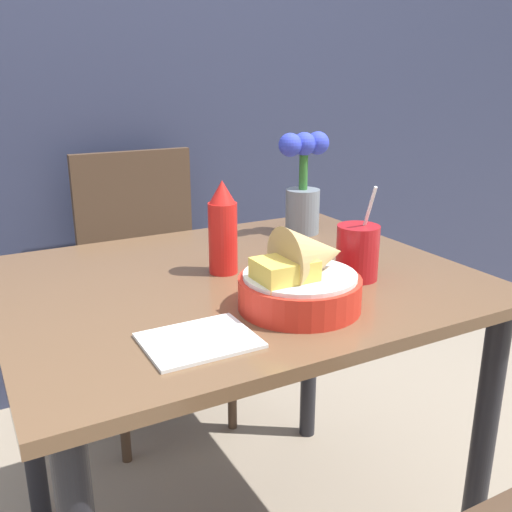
{
  "coord_description": "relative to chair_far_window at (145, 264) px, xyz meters",
  "views": [
    {
      "loc": [
        -0.5,
        -1.01,
        1.13
      ],
      "look_at": [
        0.01,
        -0.06,
        0.78
      ],
      "focal_mm": 40.0,
      "sensor_mm": 36.0,
      "label": 1
    }
  ],
  "objects": [
    {
      "name": "ketchup_bottle",
      "position": [
        -0.05,
        -0.72,
        0.3
      ],
      "size": [
        0.06,
        0.06,
        0.2
      ],
      "color": "red",
      "rests_on": "dining_table"
    },
    {
      "name": "wall_window",
      "position": [
        -0.03,
        0.23,
        0.78
      ],
      "size": [
        7.0,
        0.06,
        2.6
      ],
      "color": "#2D334C",
      "rests_on": "ground_plane"
    },
    {
      "name": "drink_cup",
      "position": [
        0.18,
        -0.88,
        0.26
      ],
      "size": [
        0.09,
        0.09,
        0.2
      ],
      "color": "red",
      "rests_on": "dining_table"
    },
    {
      "name": "flower_vase",
      "position": [
        0.27,
        -0.53,
        0.33
      ],
      "size": [
        0.14,
        0.09,
        0.26
      ],
      "color": "gray",
      "rests_on": "dining_table"
    },
    {
      "name": "chair_far_window",
      "position": [
        0.0,
        0.0,
        0.0
      ],
      "size": [
        0.4,
        0.4,
        0.89
      ],
      "color": "#473323",
      "rests_on": "ground_plane"
    },
    {
      "name": "dining_table",
      "position": [
        -0.03,
        -0.75,
        0.09
      ],
      "size": [
        0.95,
        0.78,
        0.72
      ],
      "color": "brown",
      "rests_on": "ground_plane"
    },
    {
      "name": "food_basket",
      "position": [
        -0.0,
        -0.96,
        0.26
      ],
      "size": [
        0.22,
        0.22,
        0.16
      ],
      "color": "red",
      "rests_on": "dining_table"
    },
    {
      "name": "napkin",
      "position": [
        -0.22,
        -1.0,
        0.21
      ],
      "size": [
        0.17,
        0.14,
        0.01
      ],
      "color": "white",
      "rests_on": "dining_table"
    }
  ]
}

